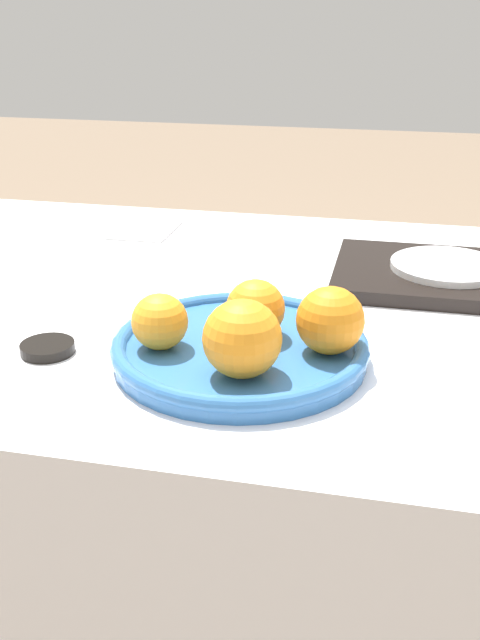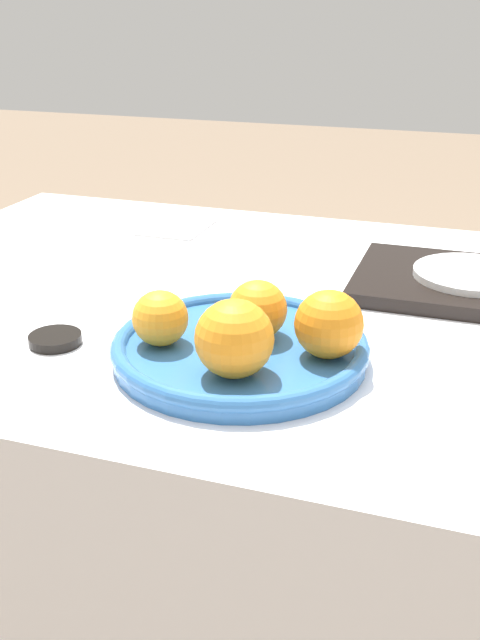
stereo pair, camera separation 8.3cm
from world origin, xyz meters
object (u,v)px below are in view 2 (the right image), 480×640
(fruit_platter, at_px, (240,348))
(orange_2, at_px, (160,318))
(side_plate, at_px, (472,274))
(napkin, at_px, (176,226))
(soy_dish, at_px, (55,339))
(orange_1, at_px, (259,310))
(serving_tray, at_px, (470,284))
(orange_3, at_px, (234,339))
(orange_0, at_px, (329,324))

(fruit_platter, relative_size, orange_2, 4.62)
(side_plate, distance_m, napkin, 0.54)
(fruit_platter, relative_size, napkin, 2.24)
(fruit_platter, distance_m, soy_dish, 0.23)
(orange_1, distance_m, side_plate, 0.36)
(side_plate, relative_size, napkin, 1.24)
(fruit_platter, height_order, serving_tray, fruit_platter)
(fruit_platter, bearing_deg, serving_tray, 52.87)
(serving_tray, distance_m, napkin, 0.54)
(serving_tray, xyz_separation_m, side_plate, (0.00, -0.00, 0.02))
(fruit_platter, xyz_separation_m, orange_1, (0.01, 0.03, 0.04))
(fruit_platter, bearing_deg, side_plate, 52.87)
(side_plate, bearing_deg, fruit_platter, -127.13)
(orange_1, xyz_separation_m, side_plate, (0.22, 0.29, -0.03))
(side_plate, bearing_deg, orange_2, -133.38)
(side_plate, bearing_deg, orange_3, -119.61)
(orange_1, relative_size, orange_2, 1.08)
(fruit_platter, distance_m, serving_tray, 0.39)
(orange_2, xyz_separation_m, soy_dish, (-0.14, -0.00, -0.05))
(serving_tray, relative_size, napkin, 2.45)
(serving_tray, bearing_deg, orange_3, -119.61)
(orange_2, height_order, side_plate, orange_2)
(orange_0, relative_size, napkin, 0.58)
(orange_0, relative_size, orange_1, 1.11)
(side_plate, height_order, napkin, side_plate)
(orange_1, xyz_separation_m, serving_tray, (0.22, 0.29, -0.04))
(fruit_platter, height_order, side_plate, same)
(orange_2, relative_size, soy_dish, 1.01)
(orange_2, bearing_deg, orange_1, 28.66)
(fruit_platter, distance_m, orange_1, 0.05)
(orange_0, bearing_deg, orange_2, -170.64)
(orange_1, relative_size, soy_dish, 1.08)
(serving_tray, height_order, side_plate, side_plate)
(fruit_platter, bearing_deg, napkin, 120.86)
(fruit_platter, bearing_deg, orange_2, -161.99)
(orange_0, xyz_separation_m, napkin, (-0.38, 0.46, -0.05))
(orange_2, height_order, orange_3, orange_3)
(orange_2, bearing_deg, soy_dish, -179.28)
(orange_0, xyz_separation_m, side_plate, (0.14, 0.31, -0.03))
(orange_0, height_order, serving_tray, orange_0)
(orange_3, relative_size, soy_dish, 1.31)
(orange_0, relative_size, orange_3, 0.91)
(orange_1, bearing_deg, napkin, 123.58)
(orange_3, bearing_deg, soy_dish, 169.98)
(orange_3, distance_m, soy_dish, 0.25)
(serving_tray, distance_m, soy_dish, 0.57)
(fruit_platter, distance_m, side_plate, 0.39)
(orange_1, relative_size, orange_3, 0.83)
(orange_0, distance_m, orange_1, 0.09)
(napkin, bearing_deg, side_plate, -16.62)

